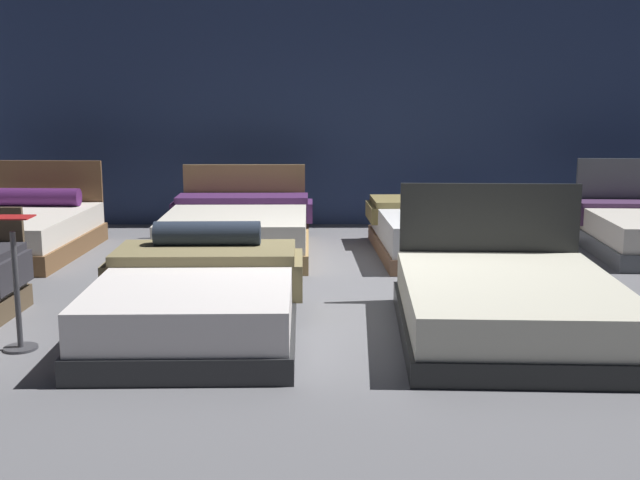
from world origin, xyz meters
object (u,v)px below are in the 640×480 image
bed_1 (198,301)px  bed_5 (238,231)px  bed_4 (18,233)px  bed_6 (447,232)px  bed_2 (510,307)px  price_sign (17,300)px

bed_1 → bed_5: bed_5 is taller
bed_4 → bed_6: (4.83, 0.03, 0.00)m
bed_2 → bed_4: 5.68m
bed_2 → bed_6: size_ratio=1.02×
bed_2 → price_sign: bed_2 is taller
bed_5 → bed_6: bearing=-1.4°
price_sign → bed_6: bearing=42.9°
bed_1 → bed_4: size_ratio=1.00×
bed_1 → price_sign: bearing=-163.9°
bed_1 → bed_2: 2.35m
bed_2 → price_sign: 3.59m
bed_2 → price_sign: (-3.57, -0.28, 0.14)m
bed_5 → bed_1: bearing=-90.8°
bed_1 → bed_5: 3.03m
bed_1 → bed_2: bed_2 is taller
bed_5 → bed_6: size_ratio=1.00×
bed_5 → bed_6: (2.37, -0.04, -0.01)m
bed_5 → bed_4: bearing=-178.7°
bed_1 → bed_6: (2.38, 2.98, -0.01)m
bed_1 → bed_5: (0.02, 3.03, 0.00)m
price_sign → bed_5: bearing=70.0°
bed_6 → bed_1: bearing=-130.8°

